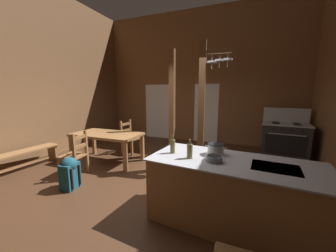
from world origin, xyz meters
TOP-DOWN VIEW (x-y plane):
  - ground_plane at (0.00, 0.00)m, footprint 7.62×7.78m
  - wall_back at (0.00, 3.56)m, footprint 7.62×0.14m
  - wall_left at (-3.48, 0.00)m, footprint 0.14×7.78m
  - glazed_door_back_left at (-1.53, 3.49)m, footprint 1.00×0.01m
  - glazed_panel_back_right at (0.34, 3.49)m, footprint 0.84×0.01m
  - kitchen_island at (1.49, -0.79)m, footprint 2.24×1.17m
  - stove_range at (2.66, 2.63)m, footprint 1.22×0.92m
  - support_post_with_pot_rack at (0.71, 1.11)m, footprint 0.72×0.29m
  - support_post_center at (-0.26, 1.66)m, footprint 0.14×0.14m
  - dining_table at (-1.60, 0.54)m, footprint 1.70×0.91m
  - ladderback_chair_near_window at (-1.49, 1.40)m, footprint 0.50×0.50m
  - ladderback_chair_by_post at (-1.68, -0.39)m, footprint 0.50×0.50m
  - bench_along_left_wall at (-3.06, -0.69)m, footprint 0.46×1.71m
  - backpack at (-1.32, -0.86)m, footprint 0.33×0.34m
  - stockpot_on_counter at (1.24, -0.60)m, footprint 0.30×0.23m
  - mixing_bowl_on_counter at (1.26, -0.89)m, footprint 0.21×0.21m
  - bottle_tall_on_counter at (0.94, -0.89)m, footprint 0.08×0.08m
  - bottle_short_on_counter at (0.64, -0.76)m, footprint 0.07×0.07m

SIDE VIEW (x-z plane):
  - ground_plane at x=0.00m, z-range -0.10..0.00m
  - bench_along_left_wall at x=-3.06m, z-range 0.09..0.53m
  - backpack at x=-1.32m, z-range 0.02..0.61m
  - kitchen_island at x=1.49m, z-range 0.00..0.88m
  - ladderback_chair_near_window at x=-1.49m, z-range -0.02..0.93m
  - ladderback_chair_by_post at x=-1.68m, z-range -0.02..0.93m
  - stove_range at x=2.66m, z-range -0.18..1.14m
  - dining_table at x=-1.60m, z-range 0.28..1.02m
  - mixing_bowl_on_counter at x=1.26m, z-range 0.88..0.96m
  - stockpot_on_counter at x=1.24m, z-range 0.88..1.03m
  - bottle_tall_on_counter at x=0.94m, z-range 0.85..1.11m
  - bottle_short_on_counter at x=0.64m, z-range 0.85..1.12m
  - glazed_door_back_left at x=-1.53m, z-range 0.00..2.05m
  - glazed_panel_back_right at x=0.34m, z-range 0.00..2.05m
  - support_post_center at x=-0.26m, z-range 0.00..2.88m
  - support_post_with_pot_rack at x=0.71m, z-range 0.15..3.03m
  - wall_back at x=0.00m, z-range 0.00..4.53m
  - wall_left at x=-3.48m, z-range 0.00..4.53m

